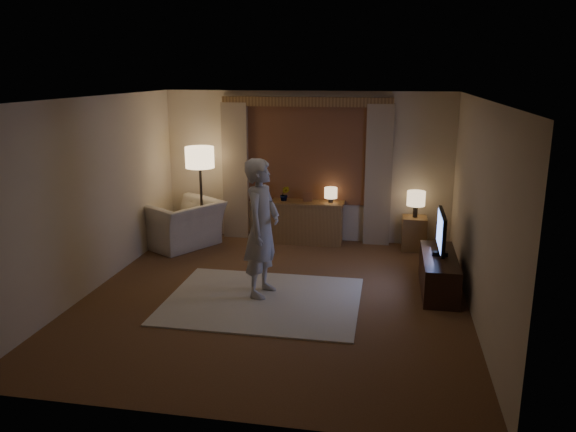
% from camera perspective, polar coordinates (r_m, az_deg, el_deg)
% --- Properties ---
extents(room, '(5.04, 5.54, 2.64)m').
position_cam_1_polar(room, '(7.63, -0.63, 2.51)').
color(room, brown).
rests_on(room, ground).
extents(rug, '(2.50, 2.00, 0.02)m').
position_cam_1_polar(rug, '(7.43, -2.56, -8.55)').
color(rug, beige).
rests_on(rug, floor).
extents(sideboard, '(1.20, 0.40, 0.70)m').
position_cam_1_polar(sideboard, '(9.76, 1.97, -0.75)').
color(sideboard, brown).
rests_on(sideboard, floor).
extents(picture_frame, '(0.16, 0.02, 0.20)m').
position_cam_1_polar(picture_frame, '(9.65, 2.00, 1.82)').
color(picture_frame, brown).
rests_on(picture_frame, sideboard).
extents(plant, '(0.17, 0.13, 0.30)m').
position_cam_1_polar(plant, '(9.71, -0.34, 2.21)').
color(plant, '#999999').
rests_on(plant, sideboard).
extents(table_lamp_sideboard, '(0.22, 0.22, 0.30)m').
position_cam_1_polar(table_lamp_sideboard, '(9.59, 4.37, 2.30)').
color(table_lamp_sideboard, black).
rests_on(table_lamp_sideboard, sideboard).
extents(floor_lamp, '(0.49, 0.49, 1.68)m').
position_cam_1_polar(floor_lamp, '(9.69, -8.94, 5.37)').
color(floor_lamp, black).
rests_on(floor_lamp, floor).
extents(armchair, '(1.51, 1.56, 0.78)m').
position_cam_1_polar(armchair, '(9.74, -10.72, -0.81)').
color(armchair, beige).
rests_on(armchair, floor).
extents(side_table, '(0.40, 0.40, 0.56)m').
position_cam_1_polar(side_table, '(9.65, 12.68, -1.73)').
color(side_table, brown).
rests_on(side_table, floor).
extents(table_lamp_side, '(0.30, 0.30, 0.44)m').
position_cam_1_polar(table_lamp_side, '(9.51, 12.88, 1.68)').
color(table_lamp_side, black).
rests_on(table_lamp_side, side_table).
extents(tv_stand, '(0.45, 1.40, 0.50)m').
position_cam_1_polar(tv_stand, '(7.95, 15.05, -5.62)').
color(tv_stand, black).
rests_on(tv_stand, floor).
extents(tv, '(0.20, 0.84, 0.60)m').
position_cam_1_polar(tv, '(7.78, 15.31, -1.59)').
color(tv, black).
rests_on(tv, tv_stand).
extents(person, '(0.54, 0.73, 1.83)m').
position_cam_1_polar(person, '(7.33, -2.67, -1.22)').
color(person, '#B2ACA4').
rests_on(person, rug).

